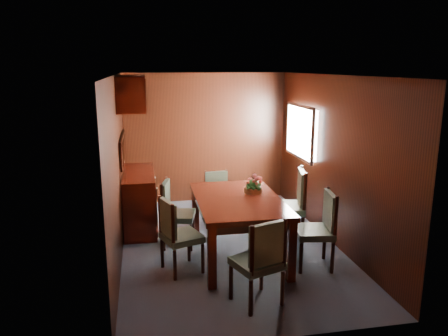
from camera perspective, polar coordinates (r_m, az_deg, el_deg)
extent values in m
plane|color=#404957|center=(6.38, 0.69, -10.06)|extent=(4.50, 4.50, 0.00)
cube|color=black|center=(5.90, -13.70, -0.09)|extent=(0.02, 4.50, 2.40)
cube|color=black|center=(6.47, 13.87, 1.04)|extent=(0.02, 4.50, 2.40)
cube|color=black|center=(8.18, -2.40, 3.92)|extent=(3.00, 0.02, 2.40)
cube|color=black|center=(3.91, 7.30, -6.63)|extent=(3.00, 0.02, 2.40)
cube|color=black|center=(5.86, 0.76, 12.04)|extent=(3.00, 4.50, 0.02)
cube|color=white|center=(7.41, 10.34, 4.70)|extent=(0.14, 1.10, 0.80)
cube|color=#B2B2B7|center=(7.39, 9.83, 4.69)|extent=(0.04, 1.20, 0.90)
cube|color=black|center=(6.86, -13.10, 2.46)|extent=(0.03, 1.36, 0.41)
cube|color=silver|center=(6.86, -12.95, 2.47)|extent=(0.01, 1.30, 0.35)
cube|color=#320C06|center=(6.76, -12.02, 9.62)|extent=(0.40, 1.40, 0.50)
cube|color=#320C06|center=(7.05, -10.96, -4.10)|extent=(0.48, 1.40, 0.90)
cube|color=#320C06|center=(5.10, -1.61, -11.63)|extent=(0.10, 0.10, 0.76)
cube|color=#320C06|center=(5.31, 8.79, -10.72)|extent=(0.10, 0.10, 0.76)
cube|color=#320C06|center=(6.59, -3.75, -5.80)|extent=(0.10, 0.10, 0.76)
cube|color=#320C06|center=(6.75, 4.35, -5.32)|extent=(0.10, 0.10, 0.76)
cube|color=black|center=(5.80, 1.83, -5.06)|extent=(0.98, 1.63, 0.11)
cube|color=#320C06|center=(5.77, 1.84, -4.24)|extent=(1.11, 1.76, 0.07)
cylinder|color=black|center=(5.71, -8.07, -10.96)|extent=(0.04, 0.04, 0.39)
cylinder|color=black|center=(5.38, -6.44, -12.51)|extent=(0.04, 0.04, 0.39)
cylinder|color=black|center=(5.85, -4.60, -10.28)|extent=(0.04, 0.04, 0.39)
cylinder|color=black|center=(5.52, -2.79, -11.72)|extent=(0.04, 0.04, 0.39)
cube|color=#52674E|center=(5.51, -5.54, -8.96)|extent=(0.56, 0.57, 0.08)
cylinder|color=black|center=(5.52, -8.33, -6.15)|extent=(0.04, 0.04, 0.51)
cylinder|color=black|center=(5.18, -6.69, -7.44)|extent=(0.04, 0.04, 0.51)
cube|color=#52674E|center=(5.35, -7.35, -6.54)|extent=(0.19, 0.41, 0.44)
cylinder|color=black|center=(6.56, -7.27, -7.67)|extent=(0.04, 0.04, 0.39)
cylinder|color=black|center=(6.20, -7.87, -8.97)|extent=(0.04, 0.04, 0.39)
cylinder|color=black|center=(6.51, -3.98, -7.76)|extent=(0.04, 0.04, 0.39)
cylinder|color=black|center=(6.15, -4.37, -9.08)|extent=(0.04, 0.04, 0.39)
cube|color=#52674E|center=(6.26, -5.93, -6.21)|extent=(0.53, 0.54, 0.08)
cylinder|color=black|center=(6.40, -7.49, -3.40)|extent=(0.04, 0.04, 0.51)
cylinder|color=black|center=(6.03, -8.12, -4.48)|extent=(0.04, 0.04, 0.51)
cube|color=#52674E|center=(6.20, -7.62, -3.75)|extent=(0.15, 0.42, 0.44)
cylinder|color=black|center=(5.67, 13.98, -11.34)|extent=(0.05, 0.05, 0.40)
cylinder|color=black|center=(6.04, 12.96, -9.74)|extent=(0.05, 0.05, 0.40)
cylinder|color=black|center=(5.58, 10.01, -11.54)|extent=(0.05, 0.05, 0.40)
cylinder|color=black|center=(5.95, 9.25, -9.89)|extent=(0.05, 0.05, 0.40)
cube|color=#52674E|center=(5.71, 11.67, -8.19)|extent=(0.53, 0.54, 0.08)
cylinder|color=black|center=(5.48, 14.39, -6.26)|extent=(0.05, 0.05, 0.54)
cylinder|color=black|center=(5.86, 13.33, -4.93)|extent=(0.05, 0.05, 0.54)
cube|color=#52674E|center=(5.65, 13.65, -5.38)|extent=(0.13, 0.44, 0.45)
cylinder|color=black|center=(6.36, 10.19, -8.24)|extent=(0.05, 0.05, 0.44)
cylinder|color=black|center=(6.77, 9.75, -6.86)|extent=(0.05, 0.05, 0.44)
cylinder|color=black|center=(6.32, 6.32, -8.24)|extent=(0.05, 0.05, 0.44)
cylinder|color=black|center=(6.74, 6.13, -6.84)|extent=(0.05, 0.05, 0.44)
cube|color=#52674E|center=(6.45, 8.18, -5.15)|extent=(0.60, 0.62, 0.09)
cylinder|color=black|center=(6.17, 10.51, -3.25)|extent=(0.05, 0.05, 0.58)
cylinder|color=black|center=(6.60, 10.04, -2.15)|extent=(0.05, 0.05, 0.58)
cube|color=#52674E|center=(6.38, 10.08, -2.49)|extent=(0.18, 0.47, 0.49)
cylinder|color=black|center=(4.67, 3.51, -16.61)|extent=(0.04, 0.04, 0.40)
cylinder|color=black|center=(4.89, 7.64, -15.28)|extent=(0.04, 0.04, 0.40)
cylinder|color=black|center=(4.96, 0.92, -14.71)|extent=(0.04, 0.04, 0.40)
cylinder|color=black|center=(5.16, 4.91, -13.58)|extent=(0.04, 0.04, 0.40)
cube|color=#52674E|center=(4.80, 4.30, -12.27)|extent=(0.59, 0.58, 0.08)
cylinder|color=black|center=(4.43, 3.68, -10.74)|extent=(0.04, 0.04, 0.53)
cylinder|color=black|center=(4.65, 7.92, -9.62)|extent=(0.04, 0.04, 0.53)
cube|color=#52674E|center=(4.54, 5.71, -9.85)|extent=(0.42, 0.20, 0.45)
cylinder|color=black|center=(7.33, 0.31, -5.46)|extent=(0.04, 0.04, 0.35)
cylinder|color=black|center=(7.23, -2.38, -5.73)|extent=(0.04, 0.04, 0.35)
cylinder|color=black|center=(7.03, 1.19, -6.30)|extent=(0.04, 0.04, 0.35)
cylinder|color=black|center=(6.92, -1.62, -6.60)|extent=(0.04, 0.04, 0.35)
cube|color=#52674E|center=(7.05, -0.63, -4.27)|extent=(0.46, 0.44, 0.07)
cylinder|color=black|center=(7.20, 0.30, -1.97)|extent=(0.04, 0.04, 0.46)
cylinder|color=black|center=(7.10, -2.44, -2.21)|extent=(0.04, 0.04, 0.46)
cube|color=#52674E|center=(7.13, -1.02, -1.99)|extent=(0.38, 0.10, 0.39)
cylinder|color=#BE6F3A|center=(6.00, 3.82, -2.88)|extent=(0.25, 0.25, 0.08)
sphere|color=#22541C|center=(5.98, 3.83, -2.35)|extent=(0.19, 0.19, 0.19)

